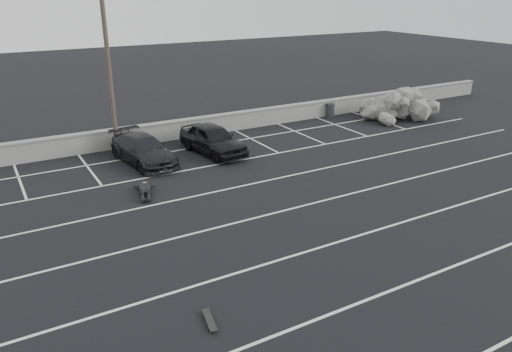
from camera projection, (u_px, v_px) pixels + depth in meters
ground at (323, 247)px, 16.48m from camera, size 120.00×120.00×0.00m
seawall at (170, 130)px, 27.59m from camera, size 50.00×0.45×1.06m
stall_lines at (254, 200)px, 20.00m from camera, size 36.00×20.05×0.01m
car_left at (213, 139)px, 25.33m from camera, size 2.37×4.61×1.50m
car_right at (143, 150)px, 24.01m from camera, size 2.48×4.79×1.33m
utility_pole at (109, 71)px, 24.17m from camera, size 1.10×0.22×8.23m
trash_bin at (330, 110)px, 32.38m from camera, size 0.63×0.63×0.90m
riprap_pile at (396, 110)px, 31.98m from camera, size 5.36×4.20×1.41m
person at (145, 186)px, 20.77m from camera, size 2.26×2.92×0.48m
skateboard at (210, 321)px, 12.73m from camera, size 0.34×0.80×0.09m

